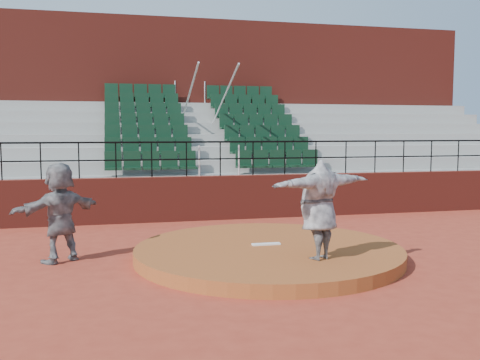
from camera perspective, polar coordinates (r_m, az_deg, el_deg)
The scene contains 9 objects.
ground at distance 11.19m, azimuth 3.02°, elevation -8.32°, with size 90.00×90.00×0.00m, color #9D3623.
pitchers_mound at distance 11.16m, azimuth 3.02°, elevation -7.70°, with size 5.50×5.50×0.25m, color #984C22.
pitching_rubber at distance 11.27m, azimuth 2.81°, elevation -6.84°, with size 0.60×0.15×0.03m, color white.
boundary_wall at distance 15.86m, azimuth -2.11°, elevation -1.88°, with size 24.00×0.30×1.30m, color maroon.
wall_railing at distance 15.74m, azimuth -2.12°, elevation 3.10°, with size 24.04×0.05×1.03m.
seating_deck at distance 19.36m, azimuth -4.25°, elevation 1.74°, with size 24.00×5.97×4.63m.
press_box_facade at distance 23.25m, azimuth -5.86°, elevation 7.55°, with size 24.00×3.00×7.10m, color maroon.
pitcher at distance 9.99m, azimuth 8.42°, elevation -3.14°, with size 2.28×0.62×1.86m, color black.
fielder at distance 11.31m, azimuth -18.66°, elevation -3.26°, with size 1.87×0.59×2.01m, color black.
Camera 1 is at (-3.10, -10.42, 2.64)m, focal length 40.00 mm.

